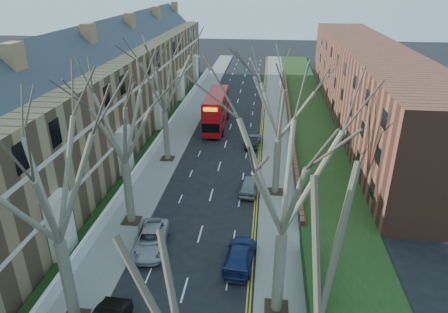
% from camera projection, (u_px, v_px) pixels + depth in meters
% --- Properties ---
extents(pavement_left, '(3.00, 102.00, 0.12)m').
position_uv_depth(pavement_left, '(185.00, 125.00, 52.68)').
color(pavement_left, slate).
rests_on(pavement_left, ground).
extents(pavement_right, '(3.00, 102.00, 0.12)m').
position_uv_depth(pavement_right, '(277.00, 128.00, 51.47)').
color(pavement_right, slate).
rests_on(pavement_right, ground).
extents(terrace_left, '(9.70, 78.00, 13.60)m').
position_uv_depth(terrace_left, '(101.00, 99.00, 43.96)').
color(terrace_left, '#9A734E').
rests_on(terrace_left, ground).
extents(flats_right, '(13.97, 54.00, 10.00)m').
position_uv_depth(flats_right, '(367.00, 85.00, 51.91)').
color(flats_right, brown).
rests_on(flats_right, ground).
extents(front_wall_left, '(0.30, 78.00, 1.00)m').
position_uv_depth(front_wall_left, '(157.00, 143.00, 45.37)').
color(front_wall_left, white).
rests_on(front_wall_left, ground).
extents(grass_verge_right, '(6.00, 102.00, 0.06)m').
position_uv_depth(grass_verge_right, '(312.00, 129.00, 50.98)').
color(grass_verge_right, '#1B3312').
rests_on(grass_verge_right, ground).
extents(tree_left_mid, '(10.50, 10.50, 14.71)m').
position_uv_depth(tree_left_mid, '(45.00, 169.00, 18.85)').
color(tree_left_mid, '#6F614F').
rests_on(tree_left_mid, ground).
extents(tree_left_far, '(10.15, 10.15, 14.22)m').
position_uv_depth(tree_left_far, '(119.00, 111.00, 28.04)').
color(tree_left_far, '#6F614F').
rests_on(tree_left_far, ground).
extents(tree_left_dist, '(10.50, 10.50, 14.71)m').
position_uv_depth(tree_left_dist, '(162.00, 70.00, 38.79)').
color(tree_left_dist, '#6F614F').
rests_on(tree_left_dist, ground).
extents(tree_right_mid, '(10.50, 10.50, 14.71)m').
position_uv_depth(tree_right_mid, '(287.00, 163.00, 19.51)').
color(tree_right_mid, '#6F614F').
rests_on(tree_right_mid, ground).
extents(tree_right_far, '(10.15, 10.15, 14.22)m').
position_uv_depth(tree_right_far, '(281.00, 93.00, 32.32)').
color(tree_right_far, '#6F614F').
rests_on(tree_right_far, ground).
extents(double_decker_bus, '(2.65, 10.25, 4.31)m').
position_uv_depth(double_decker_bus, '(216.00, 111.00, 51.22)').
color(double_decker_bus, '#AB0C10').
rests_on(double_decker_bus, ground).
extents(car_left_far, '(2.95, 5.24, 1.38)m').
position_uv_depth(car_left_far, '(151.00, 239.00, 28.57)').
color(car_left_far, '#9D9DA2').
rests_on(car_left_far, ground).
extents(car_right_near, '(2.27, 4.79, 1.35)m').
position_uv_depth(car_right_near, '(240.00, 255.00, 26.97)').
color(car_right_near, navy).
rests_on(car_right_near, ground).
extents(car_right_mid, '(1.90, 4.05, 1.34)m').
position_uv_depth(car_right_mid, '(250.00, 185.00, 36.03)').
color(car_right_mid, gray).
rests_on(car_right_mid, ground).
extents(car_right_far, '(1.88, 4.08, 1.30)m').
position_uv_depth(car_right_far, '(253.00, 141.00, 45.92)').
color(car_right_far, black).
rests_on(car_right_far, ground).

